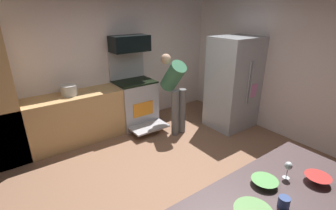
# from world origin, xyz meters

# --- Properties ---
(ground_plane) EXTENTS (5.20, 4.80, 0.02)m
(ground_plane) POSITION_xyz_m (0.00, 0.00, -0.01)
(ground_plane) COLOR #8A6249
(wall_back) EXTENTS (5.20, 0.12, 2.60)m
(wall_back) POSITION_xyz_m (0.00, 2.34, 1.30)
(wall_back) COLOR silver
(wall_back) RESTS_ON ground
(wall_right) EXTENTS (0.12, 4.80, 2.60)m
(wall_right) POSITION_xyz_m (2.54, 0.00, 1.30)
(wall_right) COLOR silver
(wall_right) RESTS_ON ground
(lower_cabinet_run) EXTENTS (2.40, 0.60, 0.90)m
(lower_cabinet_run) POSITION_xyz_m (-0.90, 1.98, 0.45)
(lower_cabinet_run) COLOR tan
(lower_cabinet_run) RESTS_ON ground
(oven_range) EXTENTS (0.76, 1.05, 1.52)m
(oven_range) POSITION_xyz_m (0.43, 1.96, 0.51)
(oven_range) COLOR #B1B0B5
(oven_range) RESTS_ON ground
(microwave) EXTENTS (0.74, 0.38, 0.30)m
(microwave) POSITION_xyz_m (0.43, 2.06, 1.67)
(microwave) COLOR black
(microwave) RESTS_ON oven_range
(refrigerator) EXTENTS (0.89, 0.76, 1.82)m
(refrigerator) POSITION_xyz_m (2.03, 0.78, 0.91)
(refrigerator) COLOR #B0B5BC
(refrigerator) RESTS_ON ground
(person_cook) EXTENTS (0.31, 0.63, 1.50)m
(person_cook) POSITION_xyz_m (0.91, 1.25, 0.90)
(person_cook) COLOR slate
(person_cook) RESTS_ON ground
(mixing_bowl_large) EXTENTS (0.22, 0.22, 0.05)m
(mixing_bowl_large) POSITION_xyz_m (-0.13, -1.37, 0.93)
(mixing_bowl_large) COLOR #5AA050
(mixing_bowl_large) RESTS_ON counter_island
(mixing_bowl_small) EXTENTS (0.21, 0.21, 0.07)m
(mixing_bowl_small) POSITION_xyz_m (0.27, -1.62, 0.93)
(mixing_bowl_small) COLOR red
(mixing_bowl_small) RESTS_ON counter_island
(wine_glass_mid) EXTENTS (0.07, 0.07, 0.17)m
(wine_glass_mid) POSITION_xyz_m (0.11, -1.43, 1.02)
(wine_glass_mid) COLOR silver
(wine_glass_mid) RESTS_ON counter_island
(mug_coffee) EXTENTS (0.09, 0.09, 0.09)m
(mug_coffee) POSITION_xyz_m (-0.23, -1.60, 0.94)
(mug_coffee) COLOR #324884
(mug_coffee) RESTS_ON counter_island
(stock_pot) EXTENTS (0.27, 0.27, 0.18)m
(stock_pot) POSITION_xyz_m (-0.82, 1.98, 0.99)
(stock_pot) COLOR beige
(stock_pot) RESTS_ON lower_cabinet_run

